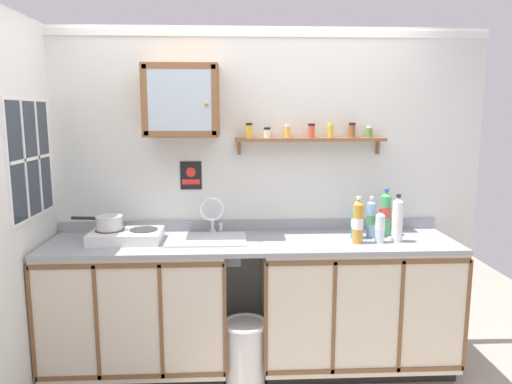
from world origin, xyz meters
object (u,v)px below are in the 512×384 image
Objects in this scene: bottle_opaque_white_1 at (397,219)px; bottle_juice_amber_2 at (358,222)px; saucepan at (109,222)px; warning_sign at (191,176)px; bottle_water_clear_0 at (380,227)px; wall_cabinet at (182,101)px; trash_bin at (245,351)px; bottle_soda_green_4 at (386,213)px; bottle_water_blue_5 at (371,218)px; hot_plate_stove at (126,236)px; bottle_detergent_teal_3 at (357,222)px; sink at (207,244)px.

bottle_juice_amber_2 is at bearing -175.10° from bottle_opaque_white_1.
saucepan is 0.66m from warning_sign.
bottle_water_clear_0 is 1.58m from wall_cabinet.
bottle_opaque_white_1 is 1.35m from trash_bin.
warning_sign reaches higher than bottle_soda_green_4.
saucepan is 1.23× the size of bottle_water_blue_5.
wall_cabinet reaches higher than hot_plate_stove.
bottle_detergent_teal_3 is (1.59, 0.02, 0.08)m from hot_plate_stove.
bottle_juice_amber_2 is (1.56, -0.11, 0.11)m from hot_plate_stove.
warning_sign is (-1.39, 0.19, 0.25)m from bottle_soda_green_4.
bottle_water_blue_5 is at bearing 15.12° from bottle_detergent_teal_3.
bottle_detergent_teal_3 is 0.76× the size of bottle_soda_green_4.
saucepan is 1.12× the size of bottle_juice_amber_2.
bottle_juice_amber_2 is at bearing -4.19° from hot_plate_stove.
sink is at bearing 2.24° from hot_plate_stove.
warning_sign reaches higher than sink.
bottle_soda_green_4 is at bearing 3.10° from sink.
warning_sign is (-1.14, 0.40, 0.27)m from bottle_juice_amber_2.
bottle_juice_amber_2 is 0.71× the size of trash_bin.
trash_bin is at bearing -163.95° from bottle_detergent_teal_3.
bottle_water_blue_5 reaches higher than bottle_water_clear_0.
hot_plate_stove is 0.15m from saucepan.
sink reaches higher than bottle_detergent_teal_3.
bottle_opaque_white_1 is at bearing 6.68° from trash_bin.
bottle_detergent_teal_3 is at bearing 156.76° from bottle_opaque_white_1.
bottle_opaque_white_1 is 1.59× the size of warning_sign.
warning_sign is at bearing 76.83° from wall_cabinet.
bottle_soda_green_4 is 1.42m from warning_sign.
sink is 1.18m from bottle_water_clear_0.
bottle_opaque_white_1 is 0.28m from bottle_juice_amber_2.
warning_sign is at bearing 167.09° from bottle_detergent_teal_3.
warning_sign is at bearing 25.60° from saucepan.
trash_bin is at bearing -172.68° from bottle_juice_amber_2.
bottle_water_clear_0 reaches higher than hot_plate_stove.
sink is 2.12× the size of bottle_detergent_teal_3.
bottle_soda_green_4 is 1.16× the size of bottle_water_blue_5.
hot_plate_stove is at bearing -177.16° from bottle_soda_green_4.
bottle_juice_amber_2 is at bearing -140.84° from bottle_soda_green_4.
bottle_opaque_white_1 is 1.03× the size of bottle_juice_amber_2.
bottle_detergent_teal_3 reaches higher than bottle_water_clear_0.
bottle_water_clear_0 is at bearing -83.37° from bottle_water_blue_5.
bottle_water_blue_5 is at bearing 0.65° from saucepan.
trash_bin is (0.80, -0.21, -0.75)m from hot_plate_stove.
bottle_detergent_teal_3 is 0.24m from bottle_soda_green_4.
bottle_soda_green_4 is at bearing 2.84° from hot_plate_stove.
bottle_water_clear_0 is 1.14× the size of warning_sign.
bottle_detergent_teal_3 is 0.58× the size of trash_bin.
bottle_detergent_teal_3 is (1.71, -0.01, -0.01)m from saucepan.
trash_bin is at bearing -39.40° from wall_cabinet.
bottle_detergent_teal_3 reaches higher than hot_plate_stove.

